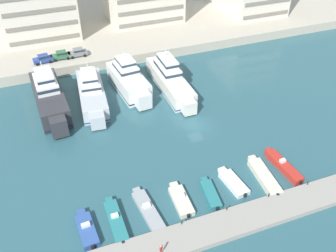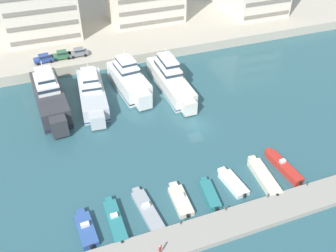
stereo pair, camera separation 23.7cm
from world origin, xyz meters
name	(u,v)px [view 1 (the left image)]	position (x,y,z in m)	size (l,w,h in m)	color
ground_plane	(196,126)	(0.00, 0.00, 0.00)	(400.00, 400.00, 0.00)	#2D5B66
quay_promenade	(113,6)	(0.00, 61.07, 1.12)	(180.00, 70.00, 2.23)	#BCB29E
pier_dock	(261,214)	(0.00, -21.27, 0.42)	(120.00, 4.42, 0.83)	#9E998E
yacht_charcoal_far_left	(49,97)	(-23.43, 15.02, 2.54)	(5.83, 19.77, 8.67)	#333338
yacht_silver_left	(92,93)	(-15.65, 14.40, 2.03)	(6.11, 18.69, 7.44)	silver
yacht_white_mid_left	(129,80)	(-7.78, 16.02, 2.37)	(6.14, 16.40, 8.27)	white
yacht_ivory_center_left	(170,79)	(0.19, 13.75, 2.20)	(4.53, 20.48, 7.99)	silver
motorboat_blue_far_left	(87,229)	(-22.59, -15.43, 0.44)	(2.37, 6.57, 1.29)	#33569E
motorboat_teal_left	(116,221)	(-18.70, -15.50, 0.48)	(1.82, 8.06, 1.33)	teal
motorboat_grey_mid_left	(148,210)	(-14.12, -15.17, 0.37)	(2.64, 8.54, 1.19)	#9EA3A8
motorboat_cream_center_left	(181,200)	(-9.22, -15.16, 0.41)	(2.32, 6.60, 1.29)	beige
motorboat_teal_center	(210,194)	(-4.84, -15.63, 0.42)	(2.28, 6.22, 0.87)	teal
motorboat_white_center_right	(233,182)	(-0.68, -14.77, 0.38)	(2.71, 6.42, 0.83)	white
motorboat_cream_mid_right	(264,176)	(4.21, -15.36, 0.51)	(2.68, 8.66, 1.42)	beige
motorboat_red_right	(283,166)	(8.20, -14.57, 0.56)	(2.15, 8.35, 1.60)	red
car_blue_far_left	(43,59)	(-22.95, 29.66, 3.21)	(4.22, 2.17, 1.80)	#28428E
car_green_left	(61,55)	(-19.08, 30.00, 3.21)	(4.11, 1.94, 1.80)	#2D6642
car_grey_mid_left	(78,52)	(-15.43, 30.02, 3.21)	(4.13, 1.98, 1.80)	slate
pedestrian_near_edge	(161,249)	(-14.80, -22.51, 1.78)	(0.46, 0.47, 1.61)	#7A6B56
bollard_west	(182,222)	(-10.81, -19.31, 1.16)	(0.20, 0.20, 0.61)	#2D2D33
bollard_west_mid	(227,208)	(-4.20, -19.31, 1.16)	(0.20, 0.20, 0.61)	#2D2D33
bollard_east_mid	(269,195)	(2.40, -19.31, 1.16)	(0.20, 0.20, 0.61)	#2D2D33
bollard_east	(308,183)	(9.01, -19.31, 1.16)	(0.20, 0.20, 0.61)	#2D2D33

